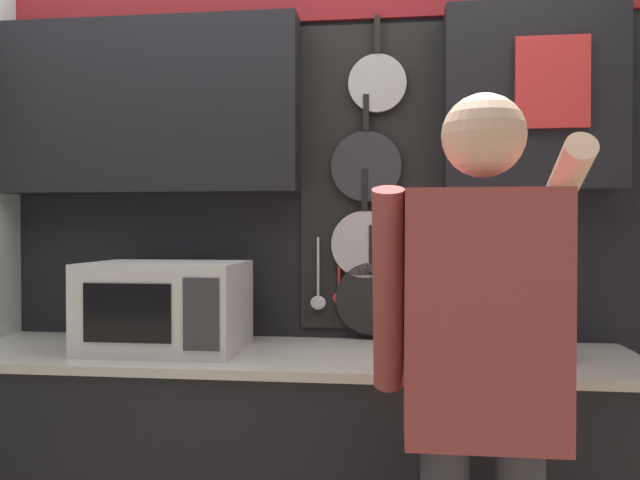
# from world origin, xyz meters

# --- Properties ---
(back_wall_unit) EXTENTS (2.91, 0.23, 2.31)m
(back_wall_unit) POSITION_xyz_m (-0.02, 0.27, 1.44)
(back_wall_unit) COLOR black
(back_wall_unit) RESTS_ON ground_plane
(microwave) EXTENTS (0.53, 0.38, 0.31)m
(microwave) POSITION_xyz_m (-0.43, -0.02, 1.07)
(microwave) COLOR silver
(microwave) RESTS_ON base_cabinet_counter
(knife_block) EXTENTS (0.13, 0.16, 0.25)m
(knife_block) POSITION_xyz_m (0.80, -0.02, 1.01)
(knife_block) COLOR brown
(knife_block) RESTS_ON base_cabinet_counter
(utensil_crock) EXTENTS (0.12, 0.12, 0.35)m
(utensil_crock) POSITION_xyz_m (0.49, -0.02, 1.00)
(utensil_crock) COLOR white
(utensil_crock) RESTS_ON base_cabinet_counter
(person) EXTENTS (0.54, 0.61, 1.67)m
(person) POSITION_xyz_m (0.57, -0.54, 0.99)
(person) COLOR #383842
(person) RESTS_ON ground_plane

